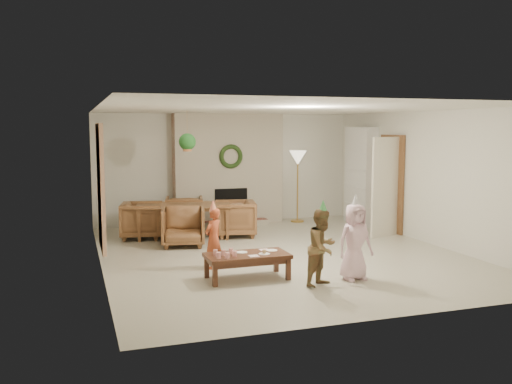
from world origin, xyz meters
name	(u,v)px	position (x,y,z in m)	size (l,w,h in m)	color
floor	(280,254)	(0.00, 0.00, 0.00)	(7.00, 7.00, 0.00)	#B7B29E
ceiling	(280,109)	(0.00, 0.00, 2.50)	(7.00, 7.00, 0.00)	white
wall_back	(226,168)	(0.00, 3.50, 1.25)	(7.00, 7.00, 0.00)	silver
wall_front	(391,211)	(0.00, -3.50, 1.25)	(7.00, 7.00, 0.00)	silver
wall_left	(99,188)	(-3.00, 0.00, 1.25)	(7.00, 7.00, 0.00)	silver
wall_right	(428,177)	(3.00, 0.00, 1.25)	(7.00, 7.00, 0.00)	silver
fireplace_mass	(228,169)	(0.00, 3.30, 1.25)	(2.50, 0.40, 2.50)	#562217
fireplace_hearth	(233,223)	(0.00, 2.95, 0.06)	(1.60, 0.30, 0.12)	#5D2019
fireplace_firebox	(231,205)	(0.00, 3.12, 0.45)	(0.75, 0.12, 0.75)	black
fireplace_wreath	(231,156)	(0.00, 3.07, 1.55)	(0.54, 0.54, 0.10)	#1D3815
floor_lamp_base	(297,221)	(1.58, 3.00, 0.02)	(0.31, 0.31, 0.03)	gold
floor_lamp_post	(298,189)	(1.58, 3.00, 0.77)	(0.03, 0.03, 1.49)	gold
floor_lamp_shade	(298,158)	(1.58, 3.00, 1.49)	(0.40, 0.40, 0.33)	beige
bookshelf_carcass	(361,176)	(2.84, 2.30, 1.10)	(0.30, 1.00, 2.20)	white
bookshelf_shelf_a	(359,204)	(2.82, 2.30, 0.45)	(0.30, 0.92, 0.03)	white
bookshelf_shelf_b	(360,187)	(2.82, 2.30, 0.85)	(0.30, 0.92, 0.03)	white
bookshelf_shelf_c	(360,169)	(2.82, 2.30, 1.25)	(0.30, 0.92, 0.03)	white
bookshelf_shelf_d	(360,152)	(2.82, 2.30, 1.65)	(0.30, 0.92, 0.03)	white
books_row_lower	(362,199)	(2.80, 2.15, 0.59)	(0.20, 0.40, 0.24)	#AB2E1F
books_row_mid	(358,181)	(2.80, 2.35, 0.99)	(0.20, 0.44, 0.24)	#296999
books_row_upper	(361,164)	(2.80, 2.20, 1.38)	(0.20, 0.36, 0.22)	#AF9325
door_frame	(392,184)	(2.96, 1.20, 1.02)	(0.05, 0.86, 2.04)	brown
door_leaf	(385,187)	(2.58, 0.82, 1.00)	(0.05, 0.80, 2.00)	beige
curtain_panel	(101,187)	(-2.96, 0.20, 1.25)	(0.06, 1.20, 2.00)	#CCB090
dining_table	(184,221)	(-1.30, 1.97, 0.33)	(1.87, 1.05, 0.66)	brown
dining_chair_near	(183,227)	(-1.47, 1.17, 0.36)	(0.78, 0.80, 0.73)	brown
dining_chair_far	(184,213)	(-1.13, 2.78, 0.36)	(0.78, 0.80, 0.73)	brown
dining_chair_left	(142,220)	(-2.10, 2.14, 0.36)	(0.78, 0.80, 0.73)	brown
dining_chair_right	(235,218)	(-0.29, 1.76, 0.36)	(0.78, 0.80, 0.73)	brown
hanging_plant_cord	(187,130)	(-1.30, 1.50, 2.15)	(0.01, 0.01, 0.70)	tan
hanging_plant_pot	(187,148)	(-1.30, 1.50, 1.80)	(0.16, 0.16, 0.12)	#A66135
hanging_plant_foliage	(187,142)	(-1.30, 1.50, 1.92)	(0.32, 0.32, 0.32)	#1A501E
coffee_table_top	(247,256)	(-1.02, -1.37, 0.34)	(1.20, 0.60, 0.06)	#4A2818
coffee_table_apron	(247,260)	(-1.02, -1.37, 0.28)	(1.10, 0.51, 0.07)	#4A2818
coffee_leg_fl	(215,276)	(-1.57, -1.62, 0.16)	(0.06, 0.06, 0.31)	#4A2818
coffee_leg_fr	(288,269)	(-0.48, -1.61, 0.16)	(0.06, 0.06, 0.31)	#4A2818
coffee_leg_bl	(207,267)	(-1.57, -1.13, 0.16)	(0.06, 0.06, 0.31)	#4A2818
coffee_leg_br	(276,261)	(-0.48, -1.12, 0.16)	(0.06, 0.06, 0.31)	#4A2818
cup_a	(219,255)	(-1.48, -1.51, 0.41)	(0.06, 0.06, 0.08)	white
cup_b	(215,253)	(-1.49, -1.33, 0.41)	(0.06, 0.06, 0.08)	white
cup_c	(227,256)	(-1.37, -1.56, 0.41)	(0.06, 0.06, 0.08)	white
cup_d	(224,253)	(-1.37, -1.37, 0.41)	(0.06, 0.06, 0.08)	white
cup_e	(235,254)	(-1.25, -1.48, 0.41)	(0.06, 0.06, 0.08)	white
cup_f	(231,251)	(-1.25, -1.30, 0.41)	(0.06, 0.06, 0.08)	white
plate_a	(242,252)	(-1.07, -1.26, 0.37)	(0.17, 0.17, 0.01)	white
plate_b	(264,254)	(-0.79, -1.46, 0.37)	(0.17, 0.17, 0.01)	white
plate_c	(272,250)	(-0.61, -1.27, 0.37)	(0.17, 0.17, 0.01)	white
food_scoop	(264,251)	(-0.79, -1.46, 0.41)	(0.06, 0.06, 0.06)	tan
napkin_left	(254,256)	(-0.98, -1.53, 0.37)	(0.14, 0.14, 0.01)	#F0B1BC
napkin_right	(264,250)	(-0.70, -1.20, 0.37)	(0.14, 0.14, 0.01)	#F0B1BC
child_red	(213,238)	(-1.34, -0.63, 0.47)	(0.35, 0.23, 0.95)	#A34123
party_hat_red	(213,206)	(-1.34, -0.63, 0.99)	(0.13, 0.13, 0.18)	gold
child_plaid	(323,247)	(-0.14, -2.02, 0.54)	(0.52, 0.41, 1.08)	brown
party_hat_plaid	(323,206)	(-0.14, -2.02, 1.12)	(0.13, 0.13, 0.18)	#4CB25A
child_pink	(355,242)	(0.43, -1.89, 0.55)	(0.54, 0.35, 1.11)	silver
party_hat_pink	(356,200)	(0.43, -1.89, 1.15)	(0.14, 0.14, 0.20)	silver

